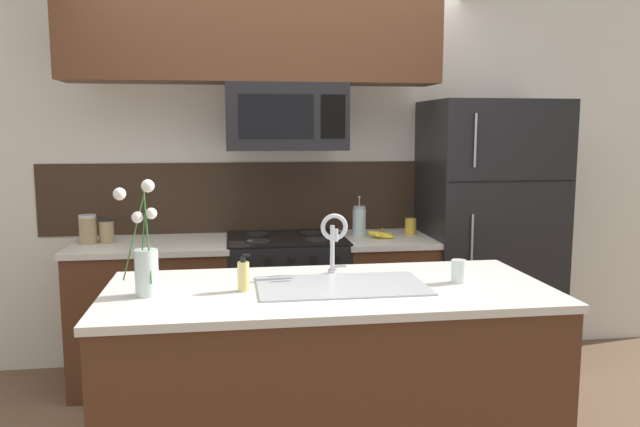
% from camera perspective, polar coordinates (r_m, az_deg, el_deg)
% --- Properties ---
extents(rear_partition, '(5.20, 0.10, 2.60)m').
position_cam_1_polar(rear_partition, '(4.40, 0.30, 3.61)').
color(rear_partition, silver).
rests_on(rear_partition, ground).
extents(splash_band, '(3.23, 0.01, 0.48)m').
position_cam_1_polar(splash_band, '(4.32, -3.52, 1.53)').
color(splash_band, '#332319').
rests_on(splash_band, rear_partition).
extents(back_counter_left, '(0.98, 0.65, 0.91)m').
position_cam_1_polar(back_counter_left, '(4.16, -15.03, -8.75)').
color(back_counter_left, '#4C2B19').
rests_on(back_counter_left, ground).
extents(back_counter_right, '(0.60, 0.65, 0.91)m').
position_cam_1_polar(back_counter_right, '(4.25, 5.97, -8.14)').
color(back_counter_right, '#4C2B19').
rests_on(back_counter_right, ground).
extents(stove_range, '(0.76, 0.64, 0.93)m').
position_cam_1_polar(stove_range, '(4.14, -3.06, -8.47)').
color(stove_range, black).
rests_on(stove_range, ground).
extents(microwave, '(0.74, 0.40, 0.41)m').
position_cam_1_polar(microwave, '(3.96, -3.16, 8.79)').
color(microwave, black).
extents(upper_cabinet_band, '(2.28, 0.34, 0.60)m').
position_cam_1_polar(upper_cabinet_band, '(3.95, -6.06, 16.10)').
color(upper_cabinet_band, '#4C2B19').
extents(refrigerator, '(0.85, 0.74, 1.80)m').
position_cam_1_polar(refrigerator, '(4.40, 14.96, -1.90)').
color(refrigerator, black).
rests_on(refrigerator, ground).
extents(storage_jar_tall, '(0.11, 0.11, 0.18)m').
position_cam_1_polar(storage_jar_tall, '(4.12, -20.45, -1.36)').
color(storage_jar_tall, '#997F5B').
rests_on(storage_jar_tall, back_counter_left).
extents(storage_jar_medium, '(0.09, 0.09, 0.15)m').
position_cam_1_polar(storage_jar_medium, '(4.12, -18.94, -1.50)').
color(storage_jar_medium, '#997F5B').
rests_on(storage_jar_medium, back_counter_left).
extents(banana_bunch, '(0.19, 0.12, 0.08)m').
position_cam_1_polar(banana_bunch, '(4.08, 5.71, -1.96)').
color(banana_bunch, yellow).
rests_on(banana_bunch, back_counter_right).
extents(french_press, '(0.09, 0.09, 0.27)m').
position_cam_1_polar(french_press, '(4.15, 3.60, -0.68)').
color(french_press, silver).
rests_on(french_press, back_counter_right).
extents(coffee_tin, '(0.08, 0.08, 0.11)m').
position_cam_1_polar(coffee_tin, '(4.24, 8.28, -1.19)').
color(coffee_tin, gold).
rests_on(coffee_tin, back_counter_right).
extents(island_counter, '(2.00, 0.90, 0.91)m').
position_cam_1_polar(island_counter, '(2.98, 0.78, -15.20)').
color(island_counter, '#4C2B19').
rests_on(island_counter, ground).
extents(kitchen_sink, '(0.76, 0.44, 0.16)m').
position_cam_1_polar(kitchen_sink, '(2.86, 1.98, -8.01)').
color(kitchen_sink, '#ADAFB5').
rests_on(kitchen_sink, island_counter).
extents(sink_faucet, '(0.14, 0.14, 0.31)m').
position_cam_1_polar(sink_faucet, '(3.01, 1.28, -2.00)').
color(sink_faucet, '#B7BABF').
rests_on(sink_faucet, island_counter).
extents(dish_soap_bottle, '(0.06, 0.05, 0.16)m').
position_cam_1_polar(dish_soap_bottle, '(2.77, -7.02, -5.68)').
color(dish_soap_bottle, '#DBCC75').
rests_on(dish_soap_bottle, island_counter).
extents(drinking_glass, '(0.07, 0.07, 0.11)m').
position_cam_1_polar(drinking_glass, '(2.97, 12.55, -5.18)').
color(drinking_glass, silver).
rests_on(drinking_glass, island_counter).
extents(flower_vase, '(0.18, 0.13, 0.50)m').
position_cam_1_polar(flower_vase, '(2.76, -15.69, -4.33)').
color(flower_vase, silver).
rests_on(flower_vase, island_counter).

